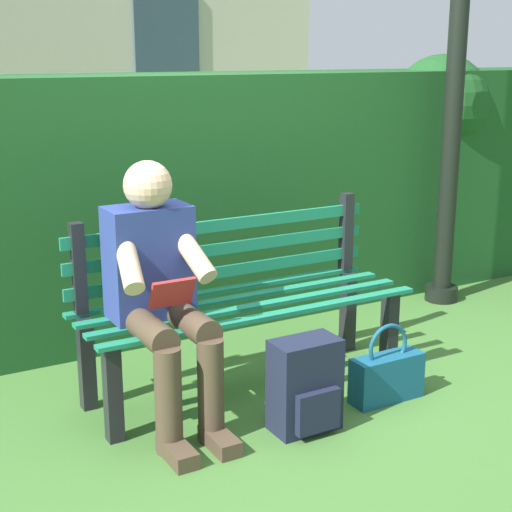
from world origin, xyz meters
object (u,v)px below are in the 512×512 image
(person_seated, at_px, (160,288))
(handbag, at_px, (387,375))
(park_bench, at_px, (238,298))
(backpack, at_px, (305,386))

(person_seated, bearing_deg, handbag, 161.12)
(handbag, bearing_deg, park_bench, -45.01)
(person_seated, relative_size, handbag, 3.02)
(backpack, bearing_deg, handbag, -174.16)
(park_bench, xyz_separation_m, handbag, (-0.54, 0.54, -0.33))
(handbag, bearing_deg, person_seated, -18.88)
(park_bench, height_order, backpack, park_bench)
(park_bench, bearing_deg, person_seated, 20.17)
(person_seated, relative_size, backpack, 2.80)
(backpack, bearing_deg, person_seated, -37.97)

